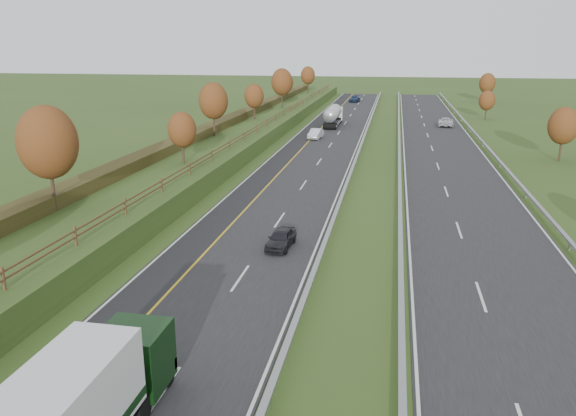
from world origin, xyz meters
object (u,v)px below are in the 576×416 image
road_tanker (333,115)px  car_oncoming (446,122)px  car_silver_mid (316,134)px  car_small_far (355,99)px  car_dark_near (281,238)px

road_tanker → car_oncoming: 19.63m
car_silver_mid → car_small_far: car_small_far is taller
car_dark_near → car_silver_mid: (-4.22, 47.62, 0.09)m
car_oncoming → car_small_far: bearing=-60.3°
road_tanker → car_dark_near: bearing=-87.1°
car_silver_mid → car_small_far: size_ratio=0.86×
car_small_far → car_oncoming: bearing=-58.5°
car_oncoming → road_tanker: bearing=13.3°
road_tanker → car_oncoming: (19.40, 2.80, -1.07)m
car_small_far → car_oncoming: car_small_far is taller
road_tanker → car_small_far: road_tanker is taller
road_tanker → car_small_far: bearing=89.2°
car_oncoming → car_silver_mid: bearing=46.0°
car_small_far → car_oncoming: size_ratio=0.97×
road_tanker → car_silver_mid: size_ratio=2.51×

